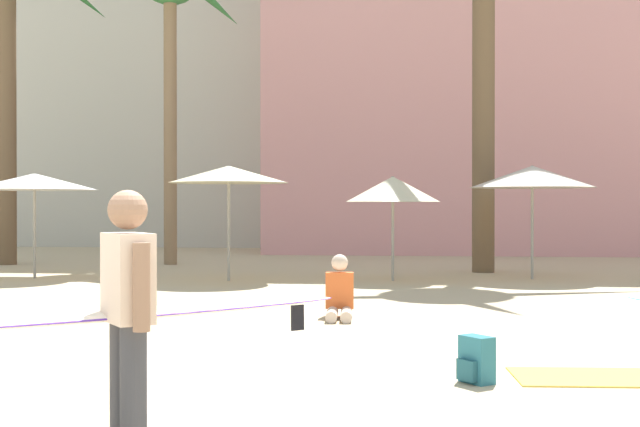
{
  "coord_description": "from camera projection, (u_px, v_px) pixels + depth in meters",
  "views": [
    {
      "loc": [
        1.78,
        -4.91,
        1.58
      ],
      "look_at": [
        0.55,
        6.28,
        1.48
      ],
      "focal_mm": 47.36,
      "sensor_mm": 36.0,
      "label": 1
    }
  ],
  "objects": [
    {
      "name": "cafe_umbrella_0",
      "position": [
        35.0,
        182.0,
        18.54
      ],
      "size": [
        2.77,
        2.77,
        2.31
      ],
      "color": "gray",
      "rests_on": "ground"
    },
    {
      "name": "hotel_pink",
      "position": [
        523.0,
        11.0,
        32.04
      ],
      "size": [
        18.18,
        11.3,
        18.07
      ],
      "primitive_type": "cube",
      "color": "pink",
      "rests_on": "ground"
    },
    {
      "name": "cafe_umbrella_3",
      "position": [
        532.0,
        177.0,
        18.29
      ],
      "size": [
        2.7,
        2.7,
        2.47
      ],
      "color": "gray",
      "rests_on": "ground"
    },
    {
      "name": "person_far_right",
      "position": [
        339.0,
        296.0,
        11.94
      ],
      "size": [
        0.44,
        0.9,
        0.89
      ],
      "rotation": [
        0.0,
        0.0,
        4.78
      ],
      "color": "beige",
      "rests_on": "ground"
    },
    {
      "name": "person_near_right",
      "position": [
        136.0,
        314.0,
        5.22
      ],
      "size": [
        2.47,
        2.05,
        1.68
      ],
      "rotation": [
        0.0,
        0.0,
        3.79
      ],
      "color": "#3D3D42",
      "rests_on": "ground"
    },
    {
      "name": "beach_towel",
      "position": [
        602.0,
        377.0,
        7.74
      ],
      "size": [
        1.66,
        0.96,
        0.01
      ],
      "primitive_type": "cube",
      "rotation": [
        0.0,
        0.0,
        0.06
      ],
      "color": "#F4CC4C",
      "rests_on": "ground"
    },
    {
      "name": "backpack",
      "position": [
        476.0,
        360.0,
        7.53
      ],
      "size": [
        0.35,
        0.35,
        0.42
      ],
      "rotation": [
        0.0,
        0.0,
        3.83
      ],
      "color": "#2C6E7C",
      "rests_on": "ground"
    },
    {
      "name": "cafe_umbrella_4",
      "position": [
        393.0,
        189.0,
        17.91
      ],
      "size": [
        2.0,
        2.0,
        2.22
      ],
      "color": "gray",
      "rests_on": "ground"
    },
    {
      "name": "cafe_umbrella_2",
      "position": [
        229.0,
        174.0,
        17.91
      ],
      "size": [
        2.55,
        2.55,
        2.45
      ],
      "color": "gray",
      "rests_on": "ground"
    }
  ]
}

